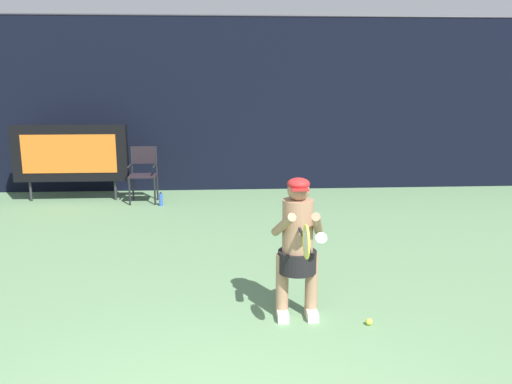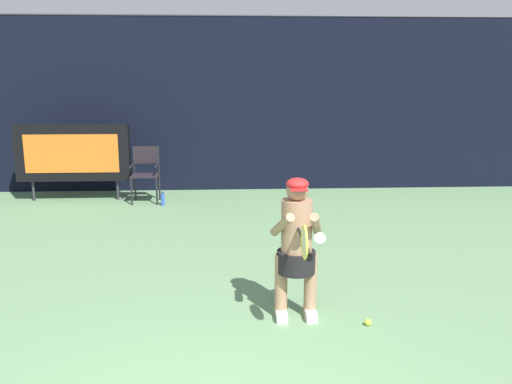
{
  "view_description": "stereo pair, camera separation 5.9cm",
  "coord_description": "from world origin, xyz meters",
  "px_view_note": "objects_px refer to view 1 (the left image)",
  "views": [
    {
      "loc": [
        0.13,
        -2.8,
        2.42
      ],
      "look_at": [
        0.51,
        3.39,
        1.05
      ],
      "focal_mm": 36.96,
      "sensor_mm": 36.0,
      "label": 1
    },
    {
      "loc": [
        0.19,
        -2.81,
        2.42
      ],
      "look_at": [
        0.51,
        3.39,
        1.05
      ],
      "focal_mm": 36.96,
      "sensor_mm": 36.0,
      "label": 2
    }
  ],
  "objects_px": {
    "tennis_player": "(298,243)",
    "tennis_racket": "(306,241)",
    "tennis_ball_loose": "(369,322)",
    "scoreboard": "(70,153)",
    "water_bottle": "(161,200)",
    "umpire_chair": "(143,171)"
  },
  "relations": [
    {
      "from": "umpire_chair",
      "to": "tennis_racket",
      "type": "bearing_deg",
      "value": -68.28
    },
    {
      "from": "tennis_racket",
      "to": "tennis_ball_loose",
      "type": "height_order",
      "value": "tennis_racket"
    },
    {
      "from": "scoreboard",
      "to": "tennis_racket",
      "type": "distance_m",
      "value": 7.01
    },
    {
      "from": "scoreboard",
      "to": "water_bottle",
      "type": "relative_size",
      "value": 8.3
    },
    {
      "from": "scoreboard",
      "to": "umpire_chair",
      "type": "distance_m",
      "value": 1.47
    },
    {
      "from": "tennis_player",
      "to": "tennis_racket",
      "type": "height_order",
      "value": "tennis_player"
    },
    {
      "from": "umpire_chair",
      "to": "tennis_racket",
      "type": "height_order",
      "value": "tennis_racket"
    },
    {
      "from": "scoreboard",
      "to": "umpire_chair",
      "type": "xyz_separation_m",
      "value": [
        1.42,
        -0.19,
        -0.33
      ]
    },
    {
      "from": "scoreboard",
      "to": "tennis_player",
      "type": "bearing_deg",
      "value": -55.51
    },
    {
      "from": "umpire_chair",
      "to": "tennis_ball_loose",
      "type": "xyz_separation_m",
      "value": [
        2.99,
        -5.45,
        -0.58
      ]
    },
    {
      "from": "tennis_ball_loose",
      "to": "umpire_chair",
      "type": "bearing_deg",
      "value": 118.71
    },
    {
      "from": "umpire_chair",
      "to": "tennis_ball_loose",
      "type": "distance_m",
      "value": 6.24
    },
    {
      "from": "tennis_player",
      "to": "tennis_racket",
      "type": "relative_size",
      "value": 2.41
    },
    {
      "from": "scoreboard",
      "to": "tennis_player",
      "type": "relative_size",
      "value": 1.52
    },
    {
      "from": "umpire_chair",
      "to": "tennis_ball_loose",
      "type": "relative_size",
      "value": 15.88
    },
    {
      "from": "water_bottle",
      "to": "tennis_ball_loose",
      "type": "bearing_deg",
      "value": -62.75
    },
    {
      "from": "water_bottle",
      "to": "tennis_player",
      "type": "bearing_deg",
      "value": -68.31
    },
    {
      "from": "tennis_ball_loose",
      "to": "scoreboard",
      "type": "bearing_deg",
      "value": 127.99
    },
    {
      "from": "water_bottle",
      "to": "umpire_chair",
      "type": "bearing_deg",
      "value": 135.54
    },
    {
      "from": "scoreboard",
      "to": "tennis_player",
      "type": "height_order",
      "value": "scoreboard"
    },
    {
      "from": "tennis_player",
      "to": "tennis_racket",
      "type": "distance_m",
      "value": 0.57
    },
    {
      "from": "umpire_chair",
      "to": "tennis_player",
      "type": "xyz_separation_m",
      "value": [
        2.29,
        -5.21,
        0.17
      ]
    }
  ]
}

